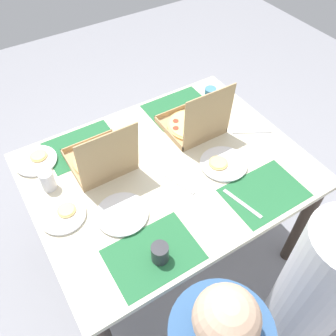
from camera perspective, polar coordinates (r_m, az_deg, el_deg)
name	(u,v)px	position (r m, az deg, el deg)	size (l,w,h in m)	color
ground_plane	(168,245)	(2.33, 0.00, -12.31)	(6.00, 6.00, 0.00)	gray
dining_table	(168,183)	(1.80, 0.00, -2.37)	(1.31, 1.02, 0.75)	#3F3328
placemat_near_left	(178,108)	(2.06, 1.65, 9.68)	(0.36, 0.26, 0.00)	#236638
placemat_near_right	(82,146)	(1.88, -13.61, 3.48)	(0.36, 0.26, 0.00)	#236638
placemat_far_left	(264,193)	(1.68, 15.23, -3.86)	(0.36, 0.26, 0.00)	#236638
placemat_far_right	(153,255)	(1.45, -2.37, -13.72)	(0.36, 0.26, 0.00)	#236638
pizza_box_center	(101,159)	(1.72, -10.69, 1.44)	(0.29, 0.32, 0.32)	tan
pizza_box_corner_right	(194,123)	(1.88, 4.17, 7.19)	(0.28, 0.29, 0.32)	tan
plate_near_right	(122,214)	(1.56, -7.37, -7.38)	(0.23, 0.23, 0.02)	white
plate_middle	(36,160)	(1.86, -20.43, 1.14)	(0.21, 0.21, 0.03)	white
plate_far_right	(223,164)	(1.75, 8.82, 0.66)	(0.23, 0.23, 0.03)	white
plate_far_left	(63,215)	(1.61, -16.49, -7.23)	(0.20, 0.20, 0.03)	white
cup_clear_right	(48,180)	(1.69, -18.78, -1.91)	(0.06, 0.06, 0.10)	silver
cup_dark	(210,95)	(2.08, 6.77, 11.52)	(0.07, 0.07, 0.09)	teal
cup_red	(160,253)	(1.41, -1.31, -13.50)	(0.07, 0.07, 0.09)	#333338
knife_by_far_left	(242,204)	(1.62, 11.84, -5.61)	(0.21, 0.02, 0.01)	#B7B7BC
fork_by_near_left	(178,183)	(1.66, 1.66, -2.44)	(0.19, 0.02, 0.01)	#B7B7BC
knife_by_near_right	(252,132)	(1.95, 13.32, 5.68)	(0.21, 0.02, 0.01)	#B7B7BC
diner_left_seat	(317,289)	(1.78, 22.76, -17.43)	(0.32, 0.32, 1.13)	white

